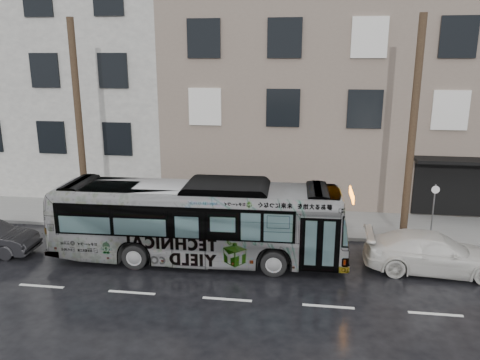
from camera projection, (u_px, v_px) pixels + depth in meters
The scene contains 9 objects.
ground at pixel (238, 266), 17.40m from camera, with size 120.00×120.00×0.00m, color black.
sidewalk at pixel (253, 220), 22.08m from camera, with size 90.00×3.60×0.15m, color gray.
building_taupe at pixel (353, 93), 27.49m from camera, with size 20.00×12.00×11.00m, color #7C6D5F.
building_grey at pixel (4, 50), 31.41m from camera, with size 26.00×15.00×16.00m, color beige.
utility_pole_front at pixel (412, 132), 18.50m from camera, with size 0.30×0.30×9.00m, color #433321.
utility_pole_rear at pixel (79, 126), 20.40m from camera, with size 0.30×0.30×9.00m, color #433321.
sign_post at pixel (433, 213), 19.19m from camera, with size 0.06×0.06×2.40m, color slate.
bus at pixel (198, 221), 17.65m from camera, with size 2.59×11.09×3.09m, color #B2B2B2.
white_sedan at pixel (433, 253), 16.86m from camera, with size 1.98×4.86×1.41m, color silver.
Camera 1 is at (2.31, -15.85, 7.52)m, focal length 35.00 mm.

